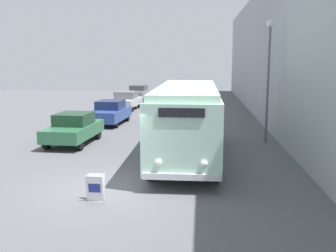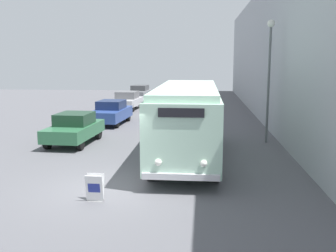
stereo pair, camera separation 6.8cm
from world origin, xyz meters
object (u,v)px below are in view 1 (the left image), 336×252
(vintage_bus, at_px, (187,118))
(parked_car_far, at_px, (126,100))
(parked_car_distant, at_px, (138,93))
(parked_car_mid, at_px, (110,112))
(streetlamp, at_px, (269,63))
(sign_board, at_px, (95,188))
(parked_car_near, at_px, (74,128))

(vintage_bus, xyz_separation_m, parked_car_far, (-5.63, 15.77, -0.94))
(parked_car_distant, bearing_deg, parked_car_mid, -83.96)
(streetlamp, bearing_deg, sign_board, -125.49)
(parked_car_distant, bearing_deg, sign_board, -79.52)
(parked_car_mid, bearing_deg, vintage_bus, -53.87)
(vintage_bus, height_order, parked_car_distant, vintage_bus)
(parked_car_near, height_order, parked_car_far, parked_car_near)
(parked_car_far, bearing_deg, streetlamp, -47.76)
(streetlamp, height_order, parked_car_near, streetlamp)
(sign_board, distance_m, parked_car_far, 21.39)
(parked_car_mid, relative_size, parked_car_distant, 0.94)
(parked_car_mid, distance_m, parked_car_far, 7.46)
(streetlamp, distance_m, parked_car_near, 10.04)
(streetlamp, relative_size, parked_car_mid, 1.42)
(parked_car_mid, relative_size, parked_car_far, 1.01)
(sign_board, distance_m, parked_car_distant, 28.79)
(vintage_bus, relative_size, sign_board, 11.62)
(vintage_bus, bearing_deg, parked_car_mid, 122.07)
(parked_car_mid, distance_m, parked_car_distant, 14.89)
(parked_car_near, height_order, parked_car_mid, parked_car_near)
(sign_board, distance_m, parked_car_near, 8.33)
(parked_car_near, relative_size, parked_car_mid, 0.98)
(streetlamp, distance_m, parked_car_mid, 10.74)
(sign_board, bearing_deg, vintage_bus, 65.29)
(parked_car_far, distance_m, parked_car_distant, 7.44)
(streetlamp, height_order, parked_car_far, streetlamp)
(parked_car_near, xyz_separation_m, parked_car_distant, (-0.13, 20.89, 0.00))
(parked_car_far, bearing_deg, parked_car_near, -85.32)
(vintage_bus, xyz_separation_m, parked_car_mid, (-5.22, 8.33, -0.95))
(sign_board, bearing_deg, streetlamp, 54.51)
(sign_board, height_order, parked_car_distant, parked_car_distant)
(parked_car_near, distance_m, parked_car_mid, 6.02)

